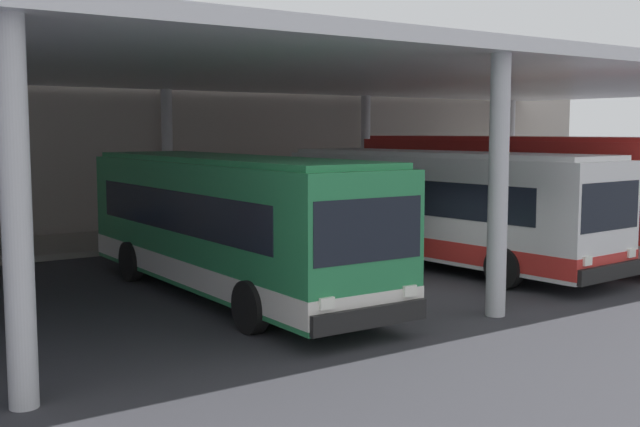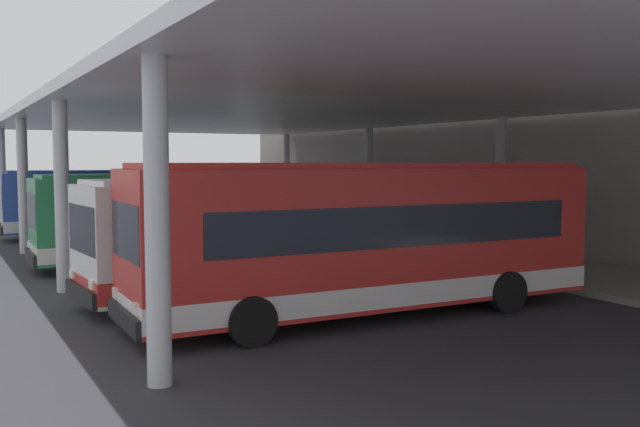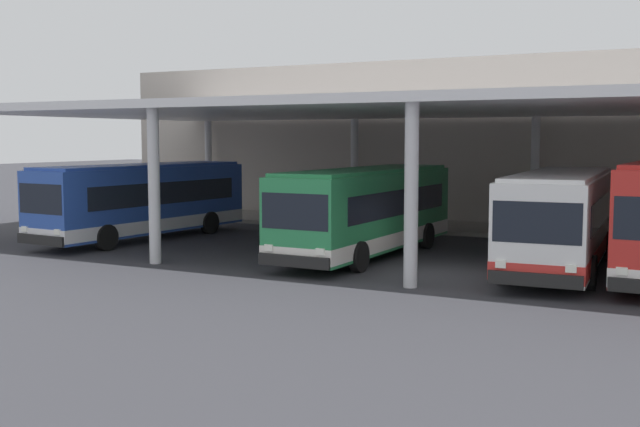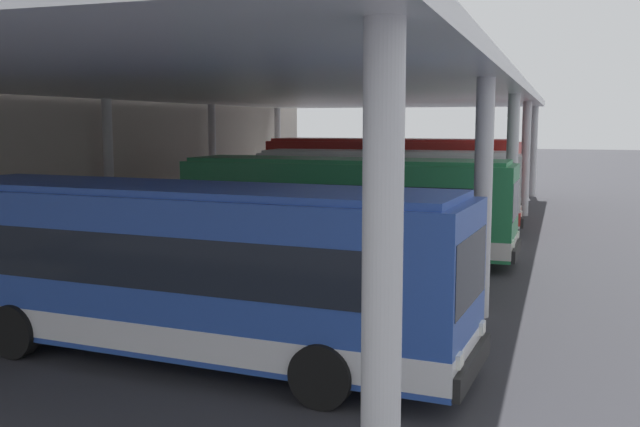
# 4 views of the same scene
# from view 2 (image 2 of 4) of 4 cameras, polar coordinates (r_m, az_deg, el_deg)

# --- Properties ---
(ground_plane) EXTENTS (200.00, 200.00, 0.00)m
(ground_plane) POSITION_cam_2_polar(r_m,az_deg,el_deg) (21.26, -13.34, -5.60)
(ground_plane) COLOR #333338
(platform_kerb) EXTENTS (42.00, 4.50, 0.18)m
(platform_kerb) POSITION_cam_2_polar(r_m,az_deg,el_deg) (26.85, 11.61, -3.32)
(platform_kerb) COLOR gray
(platform_kerb) RESTS_ON ground
(station_building_facade) EXTENTS (48.00, 1.60, 8.22)m
(station_building_facade) POSITION_cam_2_polar(r_m,az_deg,el_deg) (28.85, 16.66, 5.11)
(station_building_facade) COLOR #ADA399
(station_building_facade) RESTS_ON ground
(canopy_shelter) EXTENTS (40.00, 17.00, 5.55)m
(canopy_shelter) POSITION_cam_2_polar(r_m,az_deg,el_deg) (23.10, -0.18, 8.47)
(canopy_shelter) COLOR silver
(canopy_shelter) RESTS_ON ground
(bus_nearest_bay) EXTENTS (3.26, 10.68, 3.17)m
(bus_nearest_bay) POSITION_cam_2_polar(r_m,az_deg,el_deg) (35.00, -15.87, 0.94)
(bus_nearest_bay) COLOR #284CA8
(bus_nearest_bay) RESTS_ON ground
(bus_second_bay) EXTENTS (2.82, 10.56, 3.17)m
(bus_second_bay) POSITION_cam_2_polar(r_m,az_deg,el_deg) (25.08, -10.48, -0.24)
(bus_second_bay) COLOR #28844C
(bus_second_bay) RESTS_ON ground
(bus_middle_bay) EXTENTS (3.17, 10.66, 3.17)m
(bus_middle_bay) POSITION_cam_2_polar(r_m,az_deg,el_deg) (18.92, -3.30, -1.64)
(bus_middle_bay) COLOR white
(bus_middle_bay) RESTS_ON ground
(bus_far_bay) EXTENTS (2.87, 11.38, 3.57)m
(bus_far_bay) POSITION_cam_2_polar(r_m,az_deg,el_deg) (16.26, 4.14, -1.96)
(bus_far_bay) COLOR red
(bus_far_bay) RESTS_ON ground
(bench_waiting) EXTENTS (1.80, 0.45, 0.92)m
(bench_waiting) POSITION_cam_2_polar(r_m,az_deg,el_deg) (33.36, 2.61, -0.77)
(bench_waiting) COLOR #383D47
(bench_waiting) RESTS_ON platform_kerb
(trash_bin) EXTENTS (0.52, 0.52, 0.98)m
(trash_bin) POSITION_cam_2_polar(r_m,az_deg,el_deg) (36.42, -0.41, -0.32)
(trash_bin) COLOR maroon
(trash_bin) RESTS_ON platform_kerb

